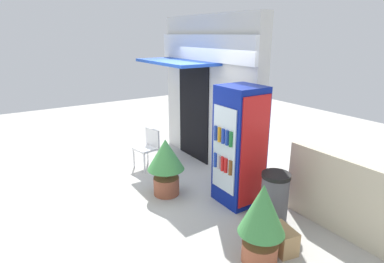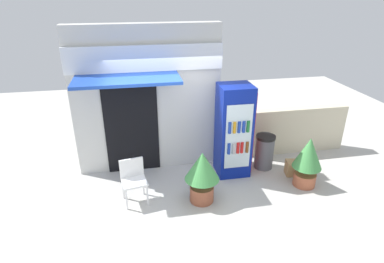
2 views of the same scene
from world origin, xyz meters
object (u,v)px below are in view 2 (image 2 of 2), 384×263
(cardboard_box, at_px, (295,168))
(trash_bin, at_px, (264,151))
(potted_plant_near_shop, at_px, (202,172))
(plastic_chair, at_px, (133,177))
(drink_cooler, at_px, (234,131))
(potted_plant_curbside, at_px, (308,158))

(cardboard_box, bearing_deg, trash_bin, 142.07)
(potted_plant_near_shop, xyz_separation_m, trash_bin, (1.65, 0.97, -0.23))
(trash_bin, xyz_separation_m, cardboard_box, (0.56, -0.44, -0.23))
(trash_bin, height_order, cardboard_box, trash_bin)
(potted_plant_near_shop, bearing_deg, plastic_chair, 167.95)
(drink_cooler, xyz_separation_m, potted_plant_near_shop, (-0.88, -0.90, -0.37))
(drink_cooler, relative_size, potted_plant_curbside, 1.86)
(potted_plant_near_shop, bearing_deg, trash_bin, 30.37)
(potted_plant_near_shop, height_order, trash_bin, potted_plant_near_shop)
(potted_plant_near_shop, xyz_separation_m, cardboard_box, (2.21, 0.53, -0.47))
(drink_cooler, distance_m, cardboard_box, 1.61)
(potted_plant_near_shop, height_order, cardboard_box, potted_plant_near_shop)
(drink_cooler, relative_size, potted_plant_near_shop, 1.92)
(potted_plant_near_shop, xyz_separation_m, potted_plant_curbside, (2.21, 0.12, -0.00))
(potted_plant_near_shop, relative_size, potted_plant_curbside, 0.97)
(drink_cooler, xyz_separation_m, cardboard_box, (1.33, -0.37, -0.83))
(potted_plant_curbside, relative_size, cardboard_box, 2.62)
(plastic_chair, relative_size, potted_plant_curbside, 0.78)
(drink_cooler, relative_size, trash_bin, 2.54)
(plastic_chair, height_order, cardboard_box, plastic_chair)
(potted_plant_near_shop, distance_m, trash_bin, 1.93)
(plastic_chair, height_order, potted_plant_curbside, potted_plant_curbside)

